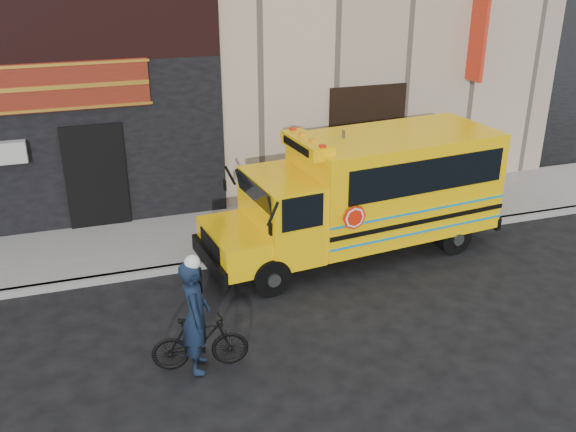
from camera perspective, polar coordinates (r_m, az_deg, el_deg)
The scene contains 7 objects.
ground at distance 12.51m, azimuth 0.30°, elevation -9.08°, with size 120.00×120.00×0.00m, color black.
curb at distance 14.64m, azimuth -2.95°, elevation -3.64°, with size 40.00×0.20×0.15m, color gray.
sidewalk at distance 15.95m, azimuth -4.40°, elevation -1.31°, with size 40.00×3.00×0.15m, color slate.
school_bus at distance 14.60m, azimuth 7.22°, elevation 2.29°, with size 7.09×2.88×2.92m.
sign_pole at distance 14.43m, azimuth 4.83°, elevation 2.59°, with size 0.06×0.26×2.91m.
bicycle at distance 11.07m, azimuth -7.83°, elevation -11.08°, with size 0.46×1.63×0.98m, color black.
cyclist at distance 10.73m, azimuth -8.19°, elevation -9.04°, with size 0.73×0.48×2.00m, color black.
Camera 1 is at (-3.38, -10.01, 6.71)m, focal length 40.00 mm.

